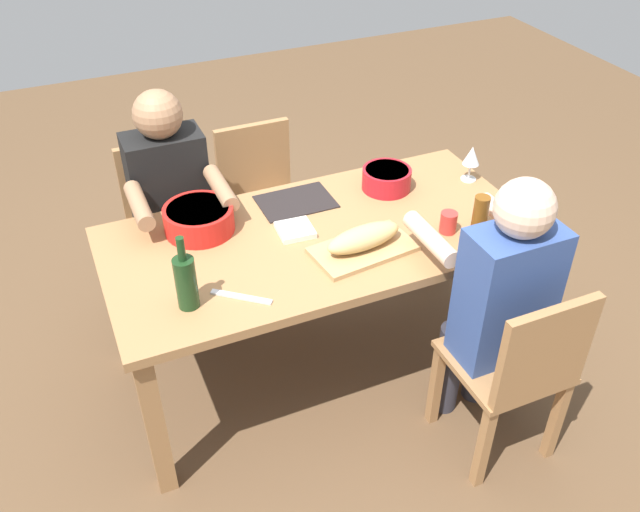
# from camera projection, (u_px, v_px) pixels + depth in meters

# --- Properties ---
(ground_plane) EXTENTS (8.00, 8.00, 0.00)m
(ground_plane) POSITION_uv_depth(u_px,v_px,m) (320.00, 364.00, 3.19)
(ground_plane) COLOR brown
(dining_table) EXTENTS (1.73, 0.85, 0.74)m
(dining_table) POSITION_uv_depth(u_px,v_px,m) (320.00, 252.00, 2.80)
(dining_table) COLOR #9E7044
(dining_table) RESTS_ON ground_plane
(chair_near_right) EXTENTS (0.40, 0.40, 0.85)m
(chair_near_right) POSITION_uv_depth(u_px,v_px,m) (519.00, 368.00, 2.50)
(chair_near_right) COLOR #9E7044
(chair_near_right) RESTS_ON ground_plane
(diner_near_right) EXTENTS (0.41, 0.53, 1.20)m
(diner_near_right) POSITION_uv_depth(u_px,v_px,m) (498.00, 293.00, 2.51)
(diner_near_right) COLOR #2D2D38
(diner_near_right) RESTS_ON ground_plane
(chair_far_center) EXTENTS (0.40, 0.40, 0.85)m
(chair_far_center) POSITION_uv_depth(u_px,v_px,m) (262.00, 199.00, 3.45)
(chair_far_center) COLOR #9E7044
(chair_far_center) RESTS_ON ground_plane
(chair_far_left) EXTENTS (0.40, 0.40, 0.85)m
(chair_far_left) POSITION_uv_depth(u_px,v_px,m) (169.00, 220.00, 3.30)
(chair_far_left) COLOR #9E7044
(chair_far_left) RESTS_ON ground_plane
(diner_far_left) EXTENTS (0.41, 0.53, 1.20)m
(diner_far_left) POSITION_uv_depth(u_px,v_px,m) (172.00, 200.00, 3.03)
(diner_far_left) COLOR #2D2D38
(diner_far_left) RESTS_ON ground_plane
(serving_bowl_salad) EXTENTS (0.28, 0.28, 0.11)m
(serving_bowl_salad) POSITION_uv_depth(u_px,v_px,m) (199.00, 218.00, 2.73)
(serving_bowl_salad) COLOR red
(serving_bowl_salad) RESTS_ON dining_table
(serving_bowl_fruit) EXTENTS (0.22, 0.22, 0.10)m
(serving_bowl_fruit) POSITION_uv_depth(u_px,v_px,m) (387.00, 178.00, 3.00)
(serving_bowl_fruit) COLOR #B21923
(serving_bowl_fruit) RESTS_ON dining_table
(cutting_board) EXTENTS (0.42, 0.27, 0.02)m
(cutting_board) POSITION_uv_depth(u_px,v_px,m) (363.00, 249.00, 2.64)
(cutting_board) COLOR tan
(cutting_board) RESTS_ON dining_table
(bread_loaf) EXTENTS (0.33, 0.15, 0.09)m
(bread_loaf) POSITION_uv_depth(u_px,v_px,m) (364.00, 238.00, 2.61)
(bread_loaf) COLOR tan
(bread_loaf) RESTS_ON cutting_board
(wine_bottle) EXTENTS (0.08, 0.08, 0.29)m
(wine_bottle) POSITION_uv_depth(u_px,v_px,m) (186.00, 281.00, 2.33)
(wine_bottle) COLOR #193819
(wine_bottle) RESTS_ON dining_table
(beer_bottle) EXTENTS (0.06, 0.06, 0.22)m
(beer_bottle) POSITION_uv_depth(u_px,v_px,m) (479.00, 222.00, 2.62)
(beer_bottle) COLOR brown
(beer_bottle) RESTS_ON dining_table
(wine_glass) EXTENTS (0.08, 0.08, 0.17)m
(wine_glass) POSITION_uv_depth(u_px,v_px,m) (472.00, 157.00, 3.03)
(wine_glass) COLOR silver
(wine_glass) RESTS_ON dining_table
(cup_near_right) EXTENTS (0.07, 0.07, 0.09)m
(cup_near_right) POSITION_uv_depth(u_px,v_px,m) (448.00, 222.00, 2.73)
(cup_near_right) COLOR red
(cup_near_right) RESTS_ON dining_table
(placemat_far_center) EXTENTS (0.32, 0.23, 0.01)m
(placemat_far_center) POSITION_uv_depth(u_px,v_px,m) (296.00, 202.00, 2.94)
(placemat_far_center) COLOR black
(placemat_far_center) RESTS_ON dining_table
(carving_knife) EXTENTS (0.19, 0.16, 0.01)m
(carving_knife) POSITION_uv_depth(u_px,v_px,m) (241.00, 297.00, 2.42)
(carving_knife) COLOR silver
(carving_knife) RESTS_ON dining_table
(napkin_stack) EXTENTS (0.15, 0.15, 0.02)m
(napkin_stack) POSITION_uv_depth(u_px,v_px,m) (295.00, 230.00, 2.75)
(napkin_stack) COLOR white
(napkin_stack) RESTS_ON dining_table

